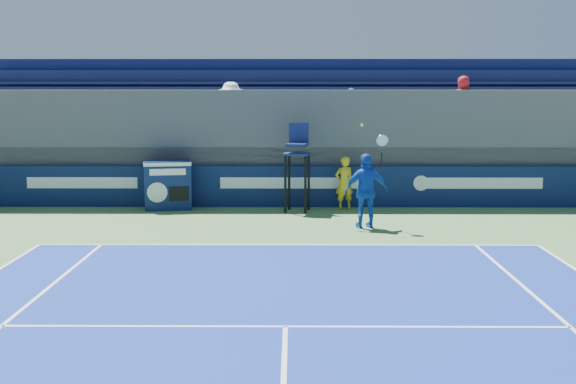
{
  "coord_description": "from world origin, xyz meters",
  "views": [
    {
      "loc": [
        0.11,
        -3.63,
        3.43
      ],
      "look_at": [
        0.0,
        11.5,
        1.25
      ],
      "focal_mm": 45.0,
      "sensor_mm": 36.0,
      "label": 1
    }
  ],
  "objects_px": {
    "match_clock": "(168,184)",
    "tennis_player": "(366,191)",
    "umpire_chair": "(297,157)",
    "ball_person": "(344,183)"
  },
  "relations": [
    {
      "from": "match_clock",
      "to": "umpire_chair",
      "type": "distance_m",
      "value": 3.77
    },
    {
      "from": "umpire_chair",
      "to": "match_clock",
      "type": "bearing_deg",
      "value": 174.98
    },
    {
      "from": "ball_person",
      "to": "tennis_player",
      "type": "bearing_deg",
      "value": 78.26
    },
    {
      "from": "match_clock",
      "to": "umpire_chair",
      "type": "height_order",
      "value": "umpire_chair"
    },
    {
      "from": "umpire_chair",
      "to": "tennis_player",
      "type": "distance_m",
      "value": 3.0
    },
    {
      "from": "ball_person",
      "to": "umpire_chair",
      "type": "bearing_deg",
      "value": -5.91
    },
    {
      "from": "match_clock",
      "to": "tennis_player",
      "type": "bearing_deg",
      "value": -27.07
    },
    {
      "from": "match_clock",
      "to": "tennis_player",
      "type": "height_order",
      "value": "tennis_player"
    },
    {
      "from": "ball_person",
      "to": "tennis_player",
      "type": "height_order",
      "value": "tennis_player"
    },
    {
      "from": "ball_person",
      "to": "match_clock",
      "type": "relative_size",
      "value": 1.06
    }
  ]
}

